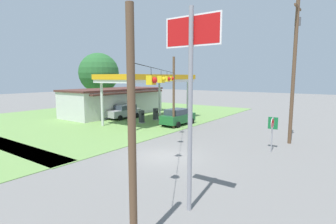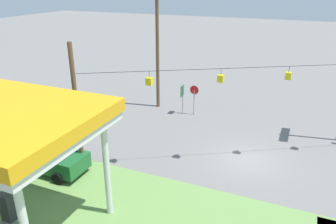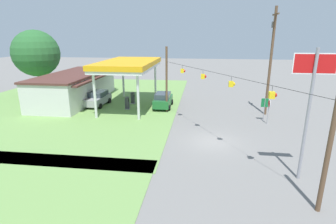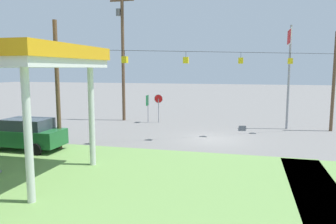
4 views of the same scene
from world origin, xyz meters
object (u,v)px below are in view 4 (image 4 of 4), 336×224
(stop_sign_roadside, at_px, (159,102))
(route_sign, at_px, (148,103))
(utility_pole_main, at_px, (122,50))
(stop_sign_overhead, at_px, (289,55))
(car_at_pumps_front, at_px, (25,134))

(stop_sign_roadside, bearing_deg, route_sign, -167.97)
(utility_pole_main, bearing_deg, stop_sign_overhead, 175.69)
(car_at_pumps_front, bearing_deg, stop_sign_overhead, -145.05)
(car_at_pumps_front, height_order, route_sign, route_sign)
(car_at_pumps_front, xyz_separation_m, stop_sign_overhead, (-15.32, -10.77, 4.75))
(route_sign, relative_size, utility_pole_main, 0.21)
(stop_sign_roadside, relative_size, stop_sign_overhead, 0.31)
(car_at_pumps_front, relative_size, utility_pole_main, 0.40)
(stop_sign_roadside, relative_size, utility_pole_main, 0.22)
(stop_sign_roadside, xyz_separation_m, route_sign, (0.93, 0.20, -0.10))
(car_at_pumps_front, bearing_deg, utility_pole_main, -96.63)
(route_sign, distance_m, utility_pole_main, 5.34)
(car_at_pumps_front, relative_size, route_sign, 1.91)
(stop_sign_overhead, height_order, utility_pole_main, utility_pole_main)
(car_at_pumps_front, relative_size, stop_sign_overhead, 0.58)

